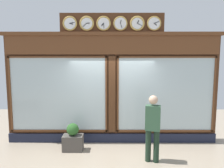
# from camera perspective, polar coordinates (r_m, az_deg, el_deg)

# --- Properties ---
(shop_facade) EXTENTS (6.46, 0.42, 3.87)m
(shop_facade) POSITION_cam_1_polar(r_m,az_deg,el_deg) (6.78, 0.00, -0.72)
(shop_facade) COLOR #4C2B16
(shop_facade) RESTS_ON ground_plane
(pedestrian) EXTENTS (0.40, 0.30, 1.69)m
(pedestrian) POSITION_cam_1_polar(r_m,az_deg,el_deg) (5.68, 10.37, -10.45)
(pedestrian) COLOR #1C2F21
(pedestrian) RESTS_ON ground_plane
(planter_box) EXTENTS (0.56, 0.36, 0.44)m
(planter_box) POSITION_cam_1_polar(r_m,az_deg,el_deg) (6.56, -9.95, -14.58)
(planter_box) COLOR #4C4742
(planter_box) RESTS_ON ground_plane
(planter_shrub) EXTENTS (0.34, 0.34, 0.34)m
(planter_shrub) POSITION_cam_1_polar(r_m,az_deg,el_deg) (6.43, -10.02, -11.36)
(planter_shrub) COLOR #285623
(planter_shrub) RESTS_ON planter_box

